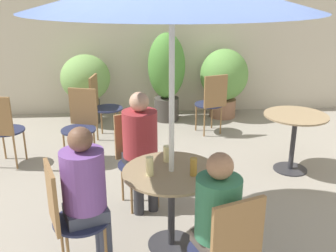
{
  "coord_description": "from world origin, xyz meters",
  "views": [
    {
      "loc": [
        -0.35,
        -2.74,
        2.14
      ],
      "look_at": [
        -0.11,
        0.57,
        0.97
      ],
      "focal_mm": 42.0,
      "sensor_mm": 36.0,
      "label": 1
    }
  ],
  "objects_px": {
    "seated_person_1": "(86,188)",
    "bistro_chair_5": "(2,125)",
    "cafe_table_far": "(295,128)",
    "cafe_table_near": "(171,188)",
    "seated_person_0": "(141,141)",
    "potted_plant_1": "(167,72)",
    "bistro_chair_4": "(212,99)",
    "bistro_chair_0": "(136,151)",
    "beer_glass_2": "(167,154)",
    "bistro_chair_2": "(228,247)",
    "bistro_chair_3": "(101,101)",
    "potted_plant_0": "(86,82)",
    "bistro_chair_6": "(81,119)",
    "beer_glass_0": "(150,166)",
    "bistro_chair_1": "(67,211)",
    "seated_person_2": "(216,216)",
    "potted_plant_2": "(224,78)",
    "beer_glass_1": "(194,167)"
  },
  "relations": [
    {
      "from": "bistro_chair_0",
      "to": "bistro_chair_4",
      "type": "distance_m",
      "value": 2.22
    },
    {
      "from": "bistro_chair_4",
      "to": "bistro_chair_6",
      "type": "xyz_separation_m",
      "value": [
        -1.83,
        -0.82,
        0.0
      ]
    },
    {
      "from": "bistro_chair_2",
      "to": "seated_person_2",
      "type": "xyz_separation_m",
      "value": [
        -0.06,
        0.15,
        0.14
      ]
    },
    {
      "from": "cafe_table_far",
      "to": "bistro_chair_0",
      "type": "distance_m",
      "value": 1.99
    },
    {
      "from": "beer_glass_0",
      "to": "beer_glass_1",
      "type": "distance_m",
      "value": 0.35
    },
    {
      "from": "bistro_chair_3",
      "to": "beer_glass_2",
      "type": "xyz_separation_m",
      "value": [
        0.81,
        -2.52,
        0.23
      ]
    },
    {
      "from": "bistro_chair_3",
      "to": "potted_plant_0",
      "type": "xyz_separation_m",
      "value": [
        -0.3,
        0.72,
        0.13
      ]
    },
    {
      "from": "seated_person_0",
      "to": "beer_glass_1",
      "type": "distance_m",
      "value": 0.87
    },
    {
      "from": "cafe_table_far",
      "to": "bistro_chair_2",
      "type": "relative_size",
      "value": 0.8
    },
    {
      "from": "cafe_table_far",
      "to": "seated_person_0",
      "type": "relative_size",
      "value": 0.62
    },
    {
      "from": "seated_person_0",
      "to": "potted_plant_1",
      "type": "relative_size",
      "value": 0.83
    },
    {
      "from": "bistro_chair_2",
      "to": "bistro_chair_5",
      "type": "relative_size",
      "value": 1.0
    },
    {
      "from": "beer_glass_2",
      "to": "potted_plant_1",
      "type": "height_order",
      "value": "potted_plant_1"
    },
    {
      "from": "bistro_chair_1",
      "to": "bistro_chair_6",
      "type": "xyz_separation_m",
      "value": [
        -0.19,
        2.2,
        0.0
      ]
    },
    {
      "from": "seated_person_1",
      "to": "seated_person_2",
      "type": "xyz_separation_m",
      "value": [
        0.91,
        -0.42,
        -0.02
      ]
    },
    {
      "from": "bistro_chair_4",
      "to": "bistro_chair_0",
      "type": "bearing_deg",
      "value": 40.69
    },
    {
      "from": "beer_glass_1",
      "to": "bistro_chair_4",
      "type": "bearing_deg",
      "value": 76.71
    },
    {
      "from": "bistro_chair_6",
      "to": "seated_person_0",
      "type": "relative_size",
      "value": 0.77
    },
    {
      "from": "bistro_chair_3",
      "to": "potted_plant_2",
      "type": "bearing_deg",
      "value": -58.33
    },
    {
      "from": "bistro_chair_2",
      "to": "beer_glass_2",
      "type": "height_order",
      "value": "bistro_chair_2"
    },
    {
      "from": "cafe_table_far",
      "to": "cafe_table_near",
      "type": "bearing_deg",
      "value": -138.69
    },
    {
      "from": "bistro_chair_3",
      "to": "bistro_chair_4",
      "type": "height_order",
      "value": "same"
    },
    {
      "from": "cafe_table_near",
      "to": "cafe_table_far",
      "type": "xyz_separation_m",
      "value": [
        1.6,
        1.4,
        -0.02
      ]
    },
    {
      "from": "cafe_table_near",
      "to": "bistro_chair_6",
      "type": "xyz_separation_m",
      "value": [
        -1.0,
        1.89,
        -0.0
      ]
    },
    {
      "from": "bistro_chair_6",
      "to": "beer_glass_0",
      "type": "bearing_deg",
      "value": -51.85
    },
    {
      "from": "bistro_chair_3",
      "to": "seated_person_2",
      "type": "xyz_separation_m",
      "value": [
        1.08,
        -3.38,
        0.14
      ]
    },
    {
      "from": "bistro_chair_4",
      "to": "beer_glass_2",
      "type": "xyz_separation_m",
      "value": [
        -0.86,
        -2.52,
        0.23
      ]
    },
    {
      "from": "seated_person_2",
      "to": "bistro_chair_2",
      "type": "bearing_deg",
      "value": 90.0
    },
    {
      "from": "cafe_table_near",
      "to": "bistro_chair_4",
      "type": "bearing_deg",
      "value": 72.96
    },
    {
      "from": "seated_person_0",
      "to": "beer_glass_2",
      "type": "bearing_deg",
      "value": -85.16
    },
    {
      "from": "cafe_table_far",
      "to": "bistro_chair_1",
      "type": "relative_size",
      "value": 0.8
    },
    {
      "from": "bistro_chair_4",
      "to": "potted_plant_0",
      "type": "relative_size",
      "value": 0.83
    },
    {
      "from": "seated_person_1",
      "to": "potted_plant_0",
      "type": "xyz_separation_m",
      "value": [
        -0.46,
        3.69,
        -0.03
      ]
    },
    {
      "from": "bistro_chair_5",
      "to": "seated_person_0",
      "type": "distance_m",
      "value": 2.0
    },
    {
      "from": "bistro_chair_1",
      "to": "beer_glass_2",
      "type": "relative_size",
      "value": 6.66
    },
    {
      "from": "beer_glass_2",
      "to": "bistro_chair_2",
      "type": "bearing_deg",
      "value": -71.84
    },
    {
      "from": "seated_person_2",
      "to": "potted_plant_2",
      "type": "relative_size",
      "value": 0.99
    },
    {
      "from": "seated_person_1",
      "to": "bistro_chair_5",
      "type": "bearing_deg",
      "value": 12.13
    },
    {
      "from": "cafe_table_far",
      "to": "seated_person_2",
      "type": "height_order",
      "value": "seated_person_2"
    },
    {
      "from": "bistro_chair_5",
      "to": "bistro_chair_3",
      "type": "bearing_deg",
      "value": -130.12
    },
    {
      "from": "bistro_chair_4",
      "to": "seated_person_0",
      "type": "distance_m",
      "value": 2.32
    },
    {
      "from": "beer_glass_0",
      "to": "bistro_chair_2",
      "type": "bearing_deg",
      "value": -56.95
    },
    {
      "from": "bistro_chair_3",
      "to": "bistro_chair_4",
      "type": "xyz_separation_m",
      "value": [
        1.66,
        -0.0,
        0.0
      ]
    },
    {
      "from": "bistro_chair_2",
      "to": "seated_person_1",
      "type": "xyz_separation_m",
      "value": [
        -0.97,
        0.56,
        0.16
      ]
    },
    {
      "from": "seated_person_0",
      "to": "potted_plant_0",
      "type": "distance_m",
      "value": 2.91
    },
    {
      "from": "bistro_chair_0",
      "to": "seated_person_2",
      "type": "bearing_deg",
      "value": -90.0
    },
    {
      "from": "bistro_chair_1",
      "to": "potted_plant_2",
      "type": "relative_size",
      "value": 0.8
    },
    {
      "from": "bistro_chair_2",
      "to": "bistro_chair_5",
      "type": "bearing_deg",
      "value": -69.19
    },
    {
      "from": "bistro_chair_1",
      "to": "bistro_chair_3",
      "type": "distance_m",
      "value": 3.02
    },
    {
      "from": "seated_person_0",
      "to": "cafe_table_far",
      "type": "bearing_deg",
      "value": 1.25
    }
  ]
}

